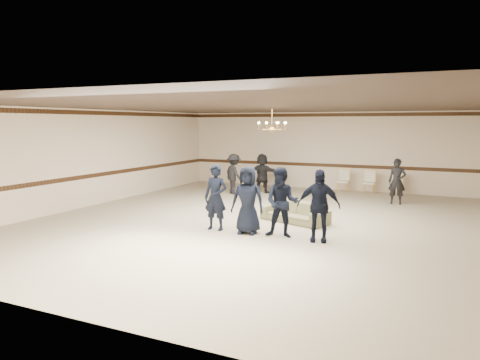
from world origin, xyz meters
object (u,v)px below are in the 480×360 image
(banquet_chair_mid, at_px, (369,183))
(console_table, at_px, (274,179))
(adult_mid, at_px, (262,173))
(boy_a, at_px, (216,197))
(boy_c, at_px, (282,203))
(settee, at_px, (295,212))
(banquet_chair_left, at_px, (343,181))
(boy_d, at_px, (319,206))
(boy_b, at_px, (248,200))
(chandelier, at_px, (272,119))
(adult_right, at_px, (397,181))
(banquet_chair_right, at_px, (396,184))
(adult_left, at_px, (234,174))

(banquet_chair_mid, height_order, console_table, banquet_chair_mid)
(banquet_chair_mid, bearing_deg, console_table, -178.79)
(adult_mid, xyz_separation_m, console_table, (-0.09, 1.54, -0.41))
(boy_a, bearing_deg, banquet_chair_mid, 68.64)
(boy_c, distance_m, settee, 1.84)
(banquet_chair_left, bearing_deg, boy_d, -82.97)
(banquet_chair_left, bearing_deg, console_table, 175.14)
(boy_b, bearing_deg, boy_c, -8.26)
(chandelier, distance_m, boy_b, 3.17)
(banquet_chair_left, height_order, banquet_chair_mid, same)
(boy_c, bearing_deg, adult_mid, 108.11)
(adult_right, relative_size, banquet_chair_right, 1.67)
(chandelier, height_order, adult_right, chandelier)
(boy_b, xyz_separation_m, banquet_chair_right, (2.72, 7.63, -0.38))
(settee, distance_m, adult_right, 4.75)
(boy_c, relative_size, console_table, 1.92)
(console_table, bearing_deg, banquet_chair_left, -7.37)
(adult_left, bearing_deg, boy_d, 164.24)
(boy_b, distance_m, boy_c, 0.90)
(adult_mid, height_order, console_table, adult_mid)
(settee, relative_size, banquet_chair_left, 2.08)
(adult_right, height_order, banquet_chair_right, adult_right)
(boy_b, height_order, boy_c, same)
(boy_c, xyz_separation_m, banquet_chair_left, (-0.18, 7.63, -0.38))
(settee, distance_m, console_table, 6.77)
(boy_c, bearing_deg, settee, 89.73)
(boy_a, distance_m, banquet_chair_right, 8.45)
(boy_d, distance_m, banquet_chair_left, 7.71)
(banquet_chair_left, distance_m, banquet_chair_mid, 1.00)
(settee, relative_size, adult_left, 1.24)
(boy_c, bearing_deg, adult_left, 117.47)
(chandelier, bearing_deg, settee, -35.22)
(boy_c, height_order, console_table, boy_c)
(boy_a, bearing_deg, console_table, 97.61)
(boy_a, bearing_deg, settee, 45.51)
(boy_d, relative_size, adult_mid, 1.08)
(adult_mid, xyz_separation_m, banquet_chair_left, (2.91, 1.34, -0.31))
(boy_a, distance_m, console_table, 7.96)
(settee, xyz_separation_m, banquet_chair_right, (2.05, 5.89, 0.18))
(settee, height_order, banquet_chair_mid, banquet_chair_mid)
(boy_b, relative_size, adult_right, 1.08)
(settee, bearing_deg, adult_mid, 141.29)
(chandelier, height_order, settee, chandelier)
(chandelier, height_order, adult_mid, chandelier)
(adult_left, relative_size, banquet_chair_right, 1.67)
(boy_c, distance_m, banquet_chair_mid, 7.68)
(banquet_chair_mid, bearing_deg, adult_mid, -156.98)
(adult_mid, bearing_deg, settee, 113.46)
(boy_b, bearing_deg, banquet_chair_mid, 69.05)
(console_table, bearing_deg, boy_c, -71.42)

